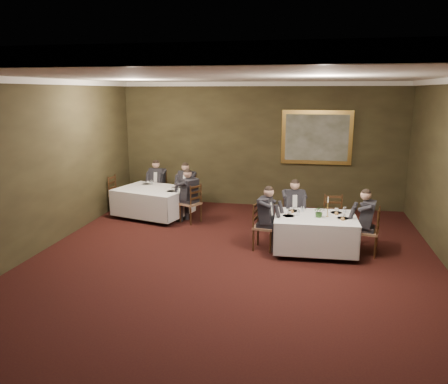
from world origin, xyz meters
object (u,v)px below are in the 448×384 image
(table_second, at_px, (153,200))
(chair_sec_backright, at_px, (187,200))
(table_main, at_px, (315,231))
(chair_main_endright, at_px, (367,241))
(candlestick, at_px, (328,209))
(diner_main_endright, at_px, (367,231))
(painting, at_px, (317,137))
(chair_sec_endright, at_px, (191,211))
(diner_sec_backright, at_px, (187,193))
(diner_main_backleft, at_px, (293,216))
(chair_main_backright, at_px, (333,227))
(chair_main_backleft, at_px, (293,225))
(diner_sec_backleft, at_px, (158,189))
(centerpiece, at_px, (319,211))
(chair_main_endleft, at_px, (263,236))
(chair_sec_backleft, at_px, (158,197))
(chair_sec_endleft, at_px, (119,201))
(diner_sec_endright, at_px, (190,203))
(diner_main_endleft, at_px, (264,226))

(table_second, xyz_separation_m, chair_sec_backright, (0.71, 0.77, -0.17))
(table_main, relative_size, chair_main_endright, 1.71)
(table_main, relative_size, candlestick, 3.99)
(diner_main_endright, height_order, chair_sec_backright, diner_main_endright)
(chair_main_endright, xyz_separation_m, painting, (-1.05, 3.49, 1.72))
(diner_main_endright, distance_m, chair_sec_endright, 4.35)
(diner_sec_backright, bearing_deg, table_main, 152.00)
(diner_main_backleft, distance_m, chair_main_backright, 0.92)
(chair_main_backleft, distance_m, chair_main_endright, 1.72)
(diner_sec_backleft, distance_m, centerpiece, 5.33)
(chair_main_endleft, relative_size, chair_sec_backleft, 1.00)
(painting, bearing_deg, chair_sec_endleft, -165.08)
(chair_sec_endright, bearing_deg, diner_sec_endright, 90.00)
(chair_main_backleft, xyz_separation_m, centerpiece, (0.55, -0.88, 0.61))
(table_main, xyz_separation_m, diner_sec_backright, (-3.45, 2.59, 0.06))
(diner_main_endleft, bearing_deg, table_second, -113.33)
(chair_main_endleft, distance_m, centerpiece, 1.27)
(centerpiece, bearing_deg, diner_main_endleft, 179.45)
(diner_main_backleft, xyz_separation_m, chair_sec_endright, (-2.57, 0.71, -0.23))
(chair_main_backleft, xyz_separation_m, chair_main_endleft, (-0.57, -0.87, 0.00))
(chair_main_backright, relative_size, chair_sec_backleft, 1.00)
(diner_sec_backleft, xyz_separation_m, diner_sec_endright, (1.33, -1.31, 0.00))
(table_second, distance_m, chair_main_backleft, 3.82)
(candlestick, bearing_deg, centerpiece, -155.00)
(diner_sec_endright, relative_size, painting, 0.70)
(chair_main_backleft, distance_m, chair_main_backright, 0.89)
(chair_sec_backright, xyz_separation_m, painting, (3.44, 0.93, 1.72))
(table_main, height_order, chair_main_backleft, chair_main_backleft)
(chair_sec_backleft, xyz_separation_m, diner_sec_backright, (0.94, -0.27, 0.23))
(table_main, height_order, diner_main_backleft, diner_main_backleft)
(table_main, distance_m, chair_sec_endleft, 5.68)
(centerpiece, bearing_deg, chair_main_endright, 5.01)
(table_main, distance_m, diner_main_backleft, 0.95)
(chair_sec_backright, relative_size, diner_sec_endright, 0.74)
(candlestick, bearing_deg, diner_sec_backleft, 148.60)
(diner_sec_backright, bearing_deg, centerpiece, 152.04)
(diner_sec_backleft, height_order, chair_sec_endleft, diner_sec_backleft)
(diner_sec_backright, distance_m, chair_sec_endright, 1.16)
(chair_main_endleft, relative_size, chair_sec_endleft, 1.00)
(table_main, xyz_separation_m, table_second, (-4.16, 1.83, 0.00))
(table_main, height_order, chair_sec_endright, chair_sec_endright)
(chair_sec_backright, bearing_deg, chair_sec_endleft, 23.54)
(table_main, relative_size, diner_main_backleft, 1.27)
(diner_main_endleft, bearing_deg, diner_main_endright, 99.72)
(chair_main_endleft, bearing_deg, table_second, -113.40)
(table_second, distance_m, diner_main_backleft, 3.82)
(diner_main_endright, bearing_deg, chair_main_backright, 48.55)
(table_second, distance_m, painting, 4.75)
(diner_main_endright, relative_size, chair_sec_backleft, 1.35)
(chair_main_backleft, relative_size, candlestick, 2.34)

